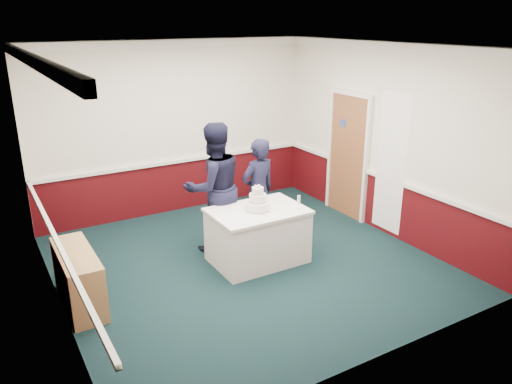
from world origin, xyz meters
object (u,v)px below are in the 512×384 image
cake_table (258,235)px  cake_knife (263,215)px  wedding_cake (258,202)px  person_woman (258,191)px  person_man (214,187)px  champagne_flute (299,200)px  sideboard (79,278)px

cake_table → cake_knife: cake_knife is taller
wedding_cake → person_woman: bearing=58.9°
cake_table → person_man: bearing=115.1°
cake_table → person_man: size_ratio=0.68×
cake_table → cake_knife: (-0.03, -0.20, 0.39)m
wedding_cake → cake_knife: size_ratio=1.65×
cake_knife → champagne_flute: bearing=-13.1°
person_man → person_woman: bearing=167.9°
person_man → person_woman: 0.71m
cake_knife → person_man: size_ratio=0.11×
person_man → cake_knife: bearing=107.6°
wedding_cake → person_woman: person_woman is taller
cake_knife → person_man: bearing=103.9°
cake_knife → sideboard: bearing=168.5°
cake_table → champagne_flute: size_ratio=6.44×
sideboard → wedding_cake: 2.52m
champagne_flute → person_woman: bearing=100.3°
person_man → person_woman: (0.68, -0.14, -0.14)m
sideboard → person_man: (2.13, 0.61, 0.62)m
sideboard → cake_table: bearing=-2.3°
cake_table → wedding_cake: (0.00, 0.00, 0.50)m
cake_table → wedding_cake: size_ratio=3.63×
cake_table → cake_knife: size_ratio=6.00×
cake_table → person_man: (-0.33, 0.71, 0.57)m
cake_table → wedding_cake: wedding_cake is taller
sideboard → wedding_cake: bearing=-2.3°
sideboard → person_man: 2.30m
champagne_flute → sideboard: bearing=172.7°
person_woman → sideboard: bearing=0.9°
cake_knife → person_woman: size_ratio=0.13×
champagne_flute → person_man: person_man is taller
person_woman → cake_table: bearing=50.2°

